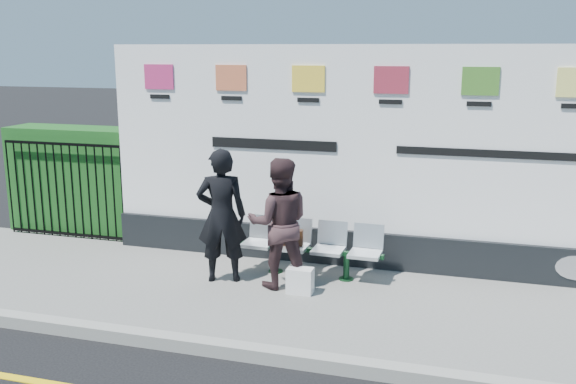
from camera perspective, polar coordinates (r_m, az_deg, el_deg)
The scene contains 10 objects.
pavement at distance 7.87m, azimuth 3.61°, elevation -9.82°, with size 14.00×3.00×0.12m, color slate.
kerb at distance 6.55m, azimuth 0.61°, elevation -14.59°, with size 14.00×0.18×0.14m, color gray.
billboard at distance 8.68m, azimuth 8.94°, elevation 1.57°, with size 8.00×0.30×3.00m.
hedge at distance 11.02m, azimuth -17.94°, elevation 1.07°, with size 2.35×0.70×1.70m, color #19511A.
railing at distance 10.68m, azimuth -19.26°, elevation 0.18°, with size 2.05×0.06×1.54m, color black, non-canonical shape.
bench at distance 8.52m, azimuth 2.00°, elevation -6.17°, with size 1.86×0.50×0.40m, color silver, non-canonical shape.
woman_left at distance 8.21m, azimuth -5.92°, elevation -2.09°, with size 0.63×0.41×1.73m, color black.
woman_right at distance 7.98m, azimuth -0.78°, elevation -2.78°, with size 0.80×0.62×1.65m, color #382427.
handbag_brown at distance 8.49m, azimuth 0.44°, elevation -4.08°, with size 0.27×0.11×0.21m, color black.
carrier_bag_white at distance 7.95m, azimuth 1.08°, elevation -7.89°, with size 0.32×0.19×0.32m, color silver.
Camera 1 is at (1.57, -4.60, 3.07)m, focal length 40.00 mm.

